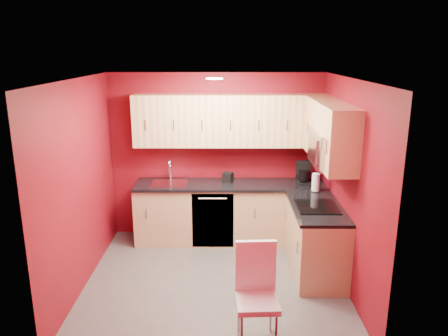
{
  "coord_description": "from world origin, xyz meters",
  "views": [
    {
      "loc": [
        0.13,
        -4.96,
        2.82
      ],
      "look_at": [
        0.11,
        0.55,
        1.32
      ],
      "focal_mm": 35.0,
      "sensor_mm": 36.0,
      "label": 1
    }
  ],
  "objects_px": {
    "sink": "(169,181)",
    "napkin_holder": "(228,177)",
    "microwave": "(330,149)",
    "paper_towel": "(316,183)",
    "dining_chair": "(257,297)",
    "coffee_maker": "(304,173)"
  },
  "relations": [
    {
      "from": "coffee_maker",
      "to": "paper_towel",
      "type": "xyz_separation_m",
      "value": [
        0.1,
        -0.36,
        -0.03
      ]
    },
    {
      "from": "microwave",
      "to": "sink",
      "type": "height_order",
      "value": "microwave"
    },
    {
      "from": "napkin_holder",
      "to": "paper_towel",
      "type": "bearing_deg",
      "value": -19.52
    },
    {
      "from": "microwave",
      "to": "coffee_maker",
      "type": "xyz_separation_m",
      "value": [
        -0.11,
        0.99,
        -0.59
      ]
    },
    {
      "from": "napkin_holder",
      "to": "sink",
      "type": "bearing_deg",
      "value": -176.2
    },
    {
      "from": "paper_towel",
      "to": "dining_chair",
      "type": "height_order",
      "value": "paper_towel"
    },
    {
      "from": "sink",
      "to": "napkin_holder",
      "type": "height_order",
      "value": "sink"
    },
    {
      "from": "coffee_maker",
      "to": "napkin_holder",
      "type": "bearing_deg",
      "value": 172.98
    },
    {
      "from": "paper_towel",
      "to": "dining_chair",
      "type": "xyz_separation_m",
      "value": [
        -0.94,
        -2.03,
        -0.53
      ]
    },
    {
      "from": "sink",
      "to": "paper_towel",
      "type": "relative_size",
      "value": 2.05
    },
    {
      "from": "sink",
      "to": "paper_towel",
      "type": "bearing_deg",
      "value": -10.17
    },
    {
      "from": "napkin_holder",
      "to": "paper_towel",
      "type": "xyz_separation_m",
      "value": [
        1.22,
        -0.43,
        0.05
      ]
    },
    {
      "from": "sink",
      "to": "coffee_maker",
      "type": "distance_m",
      "value": 1.99
    },
    {
      "from": "microwave",
      "to": "napkin_holder",
      "type": "xyz_separation_m",
      "value": [
        -1.23,
        1.06,
        -0.68
      ]
    },
    {
      "from": "coffee_maker",
      "to": "napkin_holder",
      "type": "relative_size",
      "value": 2.21
    },
    {
      "from": "sink",
      "to": "paper_towel",
      "type": "height_order",
      "value": "sink"
    },
    {
      "from": "sink",
      "to": "napkin_holder",
      "type": "relative_size",
      "value": 3.57
    },
    {
      "from": "coffee_maker",
      "to": "napkin_holder",
      "type": "distance_m",
      "value": 1.12
    },
    {
      "from": "napkin_holder",
      "to": "coffee_maker",
      "type": "bearing_deg",
      "value": -3.49
    },
    {
      "from": "coffee_maker",
      "to": "sink",
      "type": "bearing_deg",
      "value": 176.17
    },
    {
      "from": "microwave",
      "to": "napkin_holder",
      "type": "bearing_deg",
      "value": 139.15
    },
    {
      "from": "coffee_maker",
      "to": "napkin_holder",
      "type": "xyz_separation_m",
      "value": [
        -1.12,
        0.07,
        -0.09
      ]
    }
  ]
}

